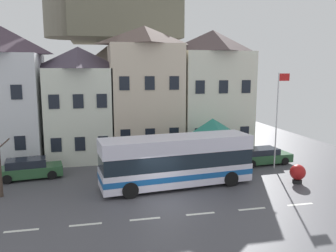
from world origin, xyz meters
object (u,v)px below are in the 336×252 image
Objects in this scene: pedestrian_01 at (244,160)px; public_bench at (229,154)px; pedestrian_00 at (229,162)px; townhouse_01 at (80,103)px; transit_bus at (177,161)px; townhouse_02 at (145,92)px; townhouse_00 at (6,96)px; townhouse_03 at (212,92)px; harbour_buoy at (298,173)px; parked_car_01 at (29,169)px; hilltop_castle at (122,74)px; bus_shelter at (213,129)px; parked_car_00 at (262,156)px; flagpole at (278,114)px.

pedestrian_01 reaches higher than public_bench.
pedestrian_00 is at bearing 164.69° from pedestrian_01.
townhouse_01 is 0.94× the size of transit_bus.
townhouse_02 is at bearing 132.36° from pedestrian_01.
townhouse_00 is 19.72m from pedestrian_01.
townhouse_03 is 11.65m from harbour_buoy.
parked_car_01 reaches higher than public_bench.
hilltop_castle reaches higher than townhouse_01.
bus_shelter is 2.69× the size of pedestrian_00.
parked_car_01 is (-15.44, -5.14, -4.91)m from townhouse_03.
harbour_buoy is (1.97, -7.12, 0.26)m from public_bench.
parked_car_00 is at bearing 89.71° from harbour_buoy.
townhouse_01 is at bearing 171.96° from townhouse_02.
bus_shelter is at bearing 137.26° from pedestrian_01.
transit_bus is at bearing 171.26° from harbour_buoy.
townhouse_03 is 1.09× the size of transit_bus.
bus_shelter is at bearing -136.12° from public_bench.
townhouse_01 is at bearing 154.43° from parked_car_00.
hilltop_castle is 22.32× the size of pedestrian_00.
townhouse_03 reaches higher than transit_bus.
townhouse_03 reaches higher than townhouse_01.
townhouse_03 is 8.59× the size of harbour_buoy.
pedestrian_00 is (10.94, -7.48, -3.95)m from townhouse_01.
hilltop_castle reaches higher than public_bench.
townhouse_03 is 11.30m from transit_bus.
townhouse_01 is 11.86m from bus_shelter.
townhouse_03 is at bearing 71.36° from bus_shelter.
parked_car_00 is at bearing -14.13° from townhouse_00.
flagpole is at bearing -25.20° from townhouse_01.
bus_shelter reaches higher than parked_car_00.
parked_car_00 is (9.25, -23.45, -6.41)m from hilltop_castle.
parked_car_00 is 2.88m from public_bench.
pedestrian_01 is at bearing -166.80° from flagpole.
transit_bus is (-5.59, -9.00, -3.92)m from townhouse_03.
bus_shelter is 2.86m from pedestrian_00.
townhouse_02 is 1.11× the size of transit_bus.
pedestrian_01 is 3.96m from harbour_buoy.
pedestrian_00 is (-3.61, -1.76, 0.19)m from parked_car_00.
public_bench is at bearing 105.49° from harbour_buoy.
transit_bus reaches higher than pedestrian_00.
townhouse_01 is at bearing 5.83° from townhouse_00.
townhouse_01 is 0.84× the size of townhouse_02.
pedestrian_00 is 4.87m from harbour_buoy.
flagpole is (9.69, -24.78, -2.77)m from hilltop_castle.
parked_car_01 is (-13.59, 0.36, -2.46)m from bus_shelter.
harbour_buoy is at bearing -23.71° from parked_car_01.
pedestrian_01 reaches higher than parked_car_01.
townhouse_02 reaches higher than pedestrian_00.
townhouse_00 is 2.41× the size of parked_car_01.
townhouse_02 reaches higher than parked_car_01.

